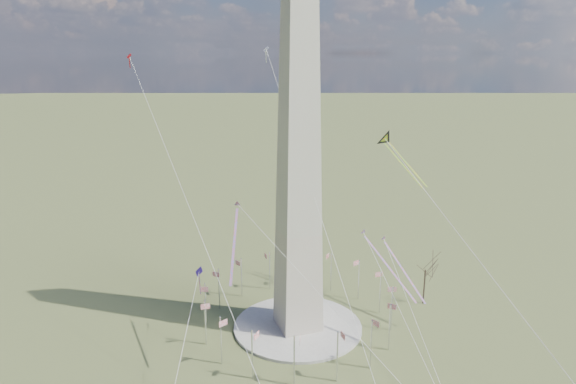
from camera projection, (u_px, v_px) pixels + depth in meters
name	position (u px, v px, depth m)	size (l,w,h in m)	color
ground	(298.00, 328.00, 144.66)	(2000.00, 2000.00, 0.00)	#4D562B
plaza	(298.00, 326.00, 144.56)	(36.00, 36.00, 0.80)	#B4ADA4
washington_monument	(299.00, 161.00, 132.13)	(15.56, 15.56, 100.00)	beige
flagpole_ring	(298.00, 304.00, 142.76)	(54.40, 54.40, 13.00)	silver
tree_near	(426.00, 267.00, 155.61)	(9.61, 9.61, 16.82)	#3F3126
kite_delta_black	(388.00, 142.00, 156.84)	(9.56, 18.50, 15.08)	black
kite_diamond_purple	(199.00, 275.00, 137.29)	(1.66, 2.77, 8.47)	navy
kite_streamer_left	(381.00, 257.00, 136.89)	(6.77, 20.10, 14.11)	#F34226
kite_streamer_mid	(235.00, 232.00, 124.56)	(8.01, 19.78, 14.11)	#F34226
kite_streamer_right	(398.00, 261.00, 150.07)	(4.02, 20.03, 13.79)	#F34226
kite_small_red	(129.00, 58.00, 149.69)	(1.39, 1.53, 4.21)	red
kite_small_white	(266.00, 51.00, 161.05)	(1.37, 2.25, 5.18)	white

